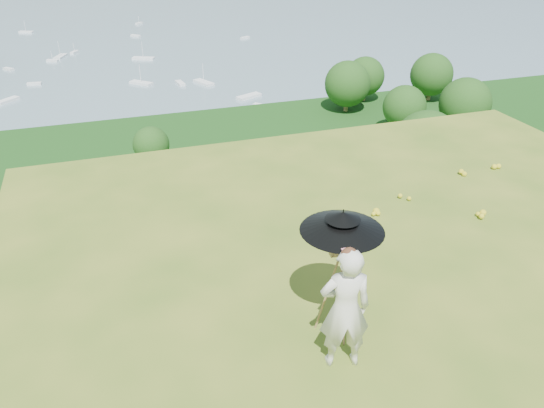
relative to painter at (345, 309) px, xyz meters
name	(u,v)px	position (x,y,z in m)	size (l,w,h in m)	color
ground	(423,283)	(2.03, 1.18, -0.91)	(14.00, 14.00, 0.00)	#496D1F
forest_slope	(185,314)	(2.03, 36.18, -29.91)	(140.00, 56.00, 22.00)	#113B10
shoreline_tier	(146,196)	(2.03, 76.18, -36.91)	(170.00, 28.00, 8.00)	slate
bay_water	(101,20)	(2.03, 241.18, -34.91)	(700.00, 700.00, 0.00)	#6D8F9C
slope_trees	(172,187)	(2.03, 36.18, -15.91)	(110.00, 50.00, 6.00)	#1A4715
harbor_town	(142,161)	(2.03, 76.18, -30.41)	(110.00, 22.00, 5.00)	silver
moored_boats	(68,66)	(-10.47, 162.18, -34.56)	(140.00, 140.00, 0.70)	white
wildflowers	(415,271)	(2.03, 1.43, -0.85)	(10.00, 10.50, 0.12)	yellow
painter	(345,309)	(0.00, 0.00, 0.00)	(0.67, 0.44, 1.83)	white
field_easel	(339,285)	(0.19, 0.58, -0.08)	(0.63, 0.63, 1.67)	brown
sun_umbrella	(342,231)	(0.19, 0.61, 0.78)	(1.12, 1.12, 0.64)	black
painter_cap	(350,253)	(0.00, 0.00, 0.86)	(0.21, 0.25, 0.10)	#D97786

